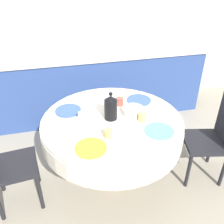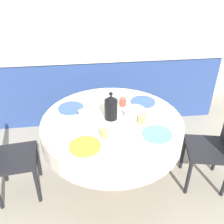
% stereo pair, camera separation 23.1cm
% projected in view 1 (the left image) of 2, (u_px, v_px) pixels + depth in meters
% --- Properties ---
extents(ground_plane, '(12.00, 12.00, 0.00)m').
position_uv_depth(ground_plane, '(112.00, 174.00, 2.74)').
color(ground_plane, '#9E937F').
extents(wall_back, '(7.00, 0.05, 2.60)m').
position_uv_depth(wall_back, '(83.00, 19.00, 3.43)').
color(wall_back, beige).
rests_on(wall_back, ground_plane).
extents(kitchen_counter, '(3.24, 0.64, 0.94)m').
position_uv_depth(kitchen_counter, '(90.00, 84.00, 3.59)').
color(kitchen_counter, '#2D4784').
rests_on(kitchen_counter, ground_plane).
extents(dining_table, '(1.35, 1.35, 0.73)m').
position_uv_depth(dining_table, '(112.00, 130.00, 2.42)').
color(dining_table, tan).
rests_on(dining_table, ground_plane).
extents(chair_left, '(0.48, 0.48, 0.91)m').
position_uv_depth(chair_left, '(213.00, 136.00, 2.49)').
color(chair_left, black).
rests_on(chair_left, ground_plane).
extents(chair_right, '(0.44, 0.44, 0.91)m').
position_uv_depth(chair_right, '(3.00, 162.00, 2.18)').
color(chair_right, black).
rests_on(chair_right, ground_plane).
extents(plate_near_left, '(0.26, 0.26, 0.01)m').
position_uv_depth(plate_near_left, '(91.00, 148.00, 1.99)').
color(plate_near_left, yellow).
rests_on(plate_near_left, dining_table).
extents(cup_near_left, '(0.07, 0.07, 0.08)m').
position_uv_depth(cup_near_left, '(108.00, 133.00, 2.10)').
color(cup_near_left, '#DBB766').
rests_on(cup_near_left, dining_table).
extents(plate_near_right, '(0.26, 0.26, 0.01)m').
position_uv_depth(plate_near_right, '(159.00, 131.00, 2.18)').
color(plate_near_right, '#60BCB7').
rests_on(plate_near_right, dining_table).
extents(cup_near_right, '(0.07, 0.07, 0.08)m').
position_uv_depth(cup_near_right, '(142.00, 117.00, 2.31)').
color(cup_near_right, '#DBB766').
rests_on(cup_near_right, dining_table).
extents(plate_far_left, '(0.26, 0.26, 0.01)m').
position_uv_depth(plate_far_left, '(68.00, 111.00, 2.48)').
color(plate_far_left, '#3856AD').
rests_on(plate_far_left, dining_table).
extents(cup_far_left, '(0.07, 0.07, 0.08)m').
position_uv_depth(cup_far_left, '(82.00, 116.00, 2.32)').
color(cup_far_left, white).
rests_on(cup_far_left, dining_table).
extents(plate_far_right, '(0.26, 0.26, 0.01)m').
position_uv_depth(plate_far_right, '(139.00, 100.00, 2.66)').
color(plate_far_right, '#3856AD').
rests_on(plate_far_right, dining_table).
extents(cup_far_right, '(0.07, 0.07, 0.08)m').
position_uv_depth(cup_far_right, '(120.00, 102.00, 2.56)').
color(cup_far_right, '#CC4C3D').
rests_on(cup_far_right, dining_table).
extents(coffee_carafe, '(0.12, 0.12, 0.28)m').
position_uv_depth(coffee_carafe, '(111.00, 107.00, 2.31)').
color(coffee_carafe, black).
rests_on(coffee_carafe, dining_table).
extents(fruit_bowl, '(0.21, 0.21, 0.06)m').
position_uv_depth(fruit_bowl, '(133.00, 111.00, 2.42)').
color(fruit_bowl, silver).
rests_on(fruit_bowl, dining_table).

